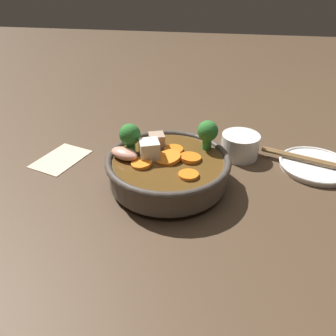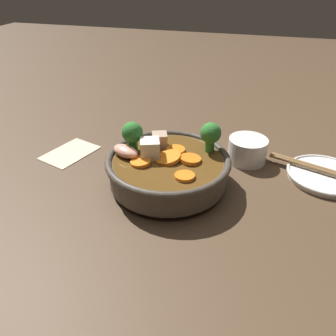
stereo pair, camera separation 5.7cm
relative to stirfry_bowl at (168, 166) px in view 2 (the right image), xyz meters
name	(u,v)px [view 2 (the right image)]	position (x,y,z in m)	size (l,w,h in m)	color
ground_plane	(168,185)	(0.00, 0.00, -0.04)	(3.00, 3.00, 0.00)	#4C3826
stirfry_bowl	(168,166)	(0.00, 0.00, 0.00)	(0.22, 0.22, 0.11)	#51473D
side_saucer	(325,175)	(-0.10, 0.28, -0.03)	(0.14, 0.14, 0.01)	white
tea_cup	(247,150)	(-0.13, 0.13, -0.01)	(0.08, 0.08, 0.05)	white
napkin	(70,152)	(-0.05, -0.23, -0.04)	(0.13, 0.11, 0.00)	beige
chopsticks_pair	(326,171)	(-0.10, 0.28, -0.02)	(0.08, 0.21, 0.01)	olive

